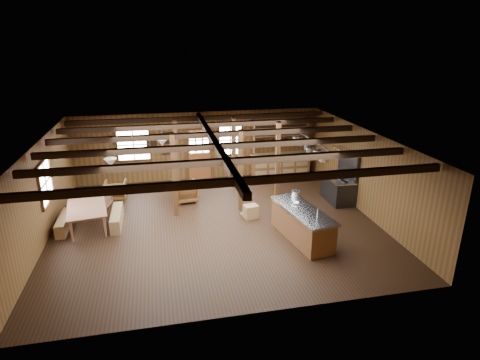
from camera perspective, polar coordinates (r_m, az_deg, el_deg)
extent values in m
cube|color=black|center=(12.86, -3.40, -6.31)|extent=(10.00, 9.00, 0.02)
cube|color=black|center=(11.90, -3.67, 5.99)|extent=(10.00, 9.00, 0.02)
cube|color=brown|center=(12.66, -26.57, -1.96)|extent=(0.02, 9.00, 2.80)
cube|color=brown|center=(13.89, 17.37, 1.07)|extent=(0.02, 9.00, 2.80)
cube|color=brown|center=(16.59, -5.84, 4.84)|extent=(10.00, 0.02, 2.80)
cube|color=brown|center=(8.28, 1.19, -10.94)|extent=(10.00, 0.02, 2.80)
cube|color=black|center=(8.63, -0.26, -0.23)|extent=(9.80, 0.12, 0.18)
cube|color=black|center=(10.03, -1.98, 2.63)|extent=(9.80, 0.12, 0.18)
cube|color=black|center=(11.45, -3.29, 4.78)|extent=(9.80, 0.12, 0.18)
cube|color=black|center=(12.90, -4.31, 6.45)|extent=(9.80, 0.12, 0.18)
cube|color=black|center=(14.35, -5.13, 7.78)|extent=(9.80, 0.12, 0.18)
cube|color=black|center=(15.62, -5.72, 8.73)|extent=(9.80, 0.12, 0.18)
cube|color=black|center=(11.93, -3.65, 5.38)|extent=(0.18, 8.82, 0.18)
cube|color=#3F2112|center=(13.15, -9.35, 0.70)|extent=(0.15, 0.15, 2.80)
cube|color=#3F2112|center=(15.26, -9.04, 3.38)|extent=(0.15, 0.15, 2.80)
cube|color=#3F2112|center=(13.41, 0.07, 1.33)|extent=(0.15, 0.15, 2.80)
cube|color=#3F2112|center=(15.51, -0.89, 3.89)|extent=(0.15, 0.15, 2.80)
cube|color=#3F2112|center=(14.72, 5.38, 2.93)|extent=(0.15, 0.15, 2.80)
cube|color=brown|center=(16.77, -5.72, 1.98)|extent=(0.90, 0.06, 1.10)
cube|color=#3F2112|center=(16.58, -7.43, 3.52)|extent=(0.06, 0.08, 2.10)
cube|color=#3F2112|center=(16.68, -4.14, 3.72)|extent=(0.06, 0.08, 2.10)
cube|color=#3F2112|center=(16.36, -5.91, 7.22)|extent=(1.02, 0.08, 0.06)
cube|color=white|center=(16.49, -5.84, 5.29)|extent=(0.84, 0.02, 0.90)
cube|color=white|center=(16.44, -14.92, 4.86)|extent=(1.20, 0.02, 1.20)
cube|color=#3F2112|center=(16.44, -14.92, 4.86)|extent=(1.32, 0.06, 1.32)
cube|color=white|center=(16.67, -1.38, 5.72)|extent=(0.90, 0.02, 1.20)
cube|color=#3F2112|center=(16.67, -1.38, 5.72)|extent=(1.02, 0.06, 1.32)
cube|color=white|center=(13.04, -25.99, -0.33)|extent=(0.02, 1.20, 1.20)
cube|color=#3F2112|center=(13.04, -25.99, -0.33)|extent=(0.14, 1.24, 1.32)
cube|color=silver|center=(16.37, -10.42, 5.86)|extent=(0.50, 0.03, 0.40)
cube|color=black|center=(16.36, -10.42, 5.85)|extent=(0.55, 0.02, 0.45)
cube|color=silver|center=(16.39, -12.50, 5.37)|extent=(0.35, 0.03, 0.45)
cube|color=black|center=(16.38, -12.50, 5.36)|extent=(0.40, 0.02, 0.50)
cube|color=silver|center=(16.49, -10.32, 4.17)|extent=(0.40, 0.03, 0.30)
cube|color=black|center=(16.48, -10.31, 4.16)|extent=(0.45, 0.02, 0.35)
cube|color=brown|center=(17.23, 5.69, 2.12)|extent=(2.50, 0.55, 0.90)
cube|color=#997445|center=(17.08, 5.77, 3.64)|extent=(2.55, 0.60, 0.06)
cube|color=brown|center=(17.02, 5.75, 5.22)|extent=(2.30, 0.35, 0.04)
cube|color=brown|center=(16.93, 5.79, 6.37)|extent=(2.30, 0.35, 0.04)
cube|color=brown|center=(16.86, 5.83, 7.53)|extent=(2.30, 0.35, 0.04)
cube|color=brown|center=(16.63, 1.98, 6.21)|extent=(0.04, 0.35, 1.40)
cube|color=brown|center=(17.31, 9.45, 6.49)|extent=(0.04, 0.35, 1.40)
cylinder|color=#2B2B2E|center=(11.93, -18.08, 3.91)|extent=(0.02, 0.02, 0.45)
cone|color=white|center=(12.01, -17.92, 2.42)|extent=(0.36, 0.36, 0.22)
cylinder|color=#2B2B2E|center=(13.79, -11.09, 6.56)|extent=(0.02, 0.02, 0.45)
cone|color=white|center=(13.87, -11.00, 5.25)|extent=(0.36, 0.36, 0.22)
cylinder|color=#2B2B2E|center=(13.04, 9.93, 5.77)|extent=(0.04, 3.00, 0.04)
cylinder|color=#2B2B2E|center=(11.84, 11.95, 3.71)|extent=(0.01, 0.01, 0.20)
cylinder|color=silver|center=(11.88, 11.89, 2.92)|extent=(0.28, 0.28, 0.14)
cylinder|color=#2B2B2E|center=(12.14, 11.71, 3.93)|extent=(0.01, 0.01, 0.28)
cylinder|color=#2B2B2E|center=(12.20, 11.64, 2.98)|extent=(0.20, 0.20, 0.14)
cylinder|color=#2B2B2E|center=(12.37, 10.98, 4.56)|extent=(0.01, 0.01, 0.16)
cylinder|color=silver|center=(12.41, 10.93, 3.89)|extent=(0.23, 0.23, 0.14)
cylinder|color=#2B2B2E|center=(12.70, 10.98, 4.71)|extent=(0.01, 0.01, 0.27)
cylinder|color=#2B2B2E|center=(12.75, 10.92, 3.83)|extent=(0.27, 0.27, 0.14)
cylinder|color=#2B2B2E|center=(12.92, 9.92, 5.08)|extent=(0.01, 0.01, 0.24)
cylinder|color=silver|center=(12.96, 9.87, 4.26)|extent=(0.23, 0.23, 0.14)
cylinder|color=#2B2B2E|center=(13.22, 9.76, 5.39)|extent=(0.01, 0.01, 0.26)
cylinder|color=#2B2B2E|center=(13.26, 9.71, 4.57)|extent=(0.26, 0.26, 0.14)
cylinder|color=#2B2B2E|center=(13.50, 9.56, 5.86)|extent=(0.01, 0.01, 0.19)
cylinder|color=silver|center=(13.54, 9.52, 5.19)|extent=(0.23, 0.23, 0.14)
cylinder|color=#2B2B2E|center=(13.77, 8.91, 5.96)|extent=(0.01, 0.01, 0.28)
cylinder|color=#2B2B2E|center=(13.82, 8.86, 5.12)|extent=(0.22, 0.22, 0.14)
cylinder|color=#2B2B2E|center=(14.00, 8.21, 6.43)|extent=(0.01, 0.01, 0.19)
cylinder|color=silver|center=(14.04, 8.18, 5.78)|extent=(0.24, 0.24, 0.14)
cylinder|color=#2B2B2E|center=(14.29, 7.94, 6.63)|extent=(0.01, 0.01, 0.22)
cylinder|color=#2B2B2E|center=(14.34, 7.91, 5.93)|extent=(0.19, 0.19, 0.14)
cube|color=brown|center=(11.92, 8.79, -6.37)|extent=(1.19, 2.50, 0.86)
cube|color=silver|center=(11.72, 8.91, -4.31)|extent=(1.29, 2.61, 0.08)
cylinder|color=#2B2B2E|center=(11.22, 9.97, -5.52)|extent=(0.44, 0.44, 0.06)
cylinder|color=silver|center=(11.23, 10.97, -4.72)|extent=(0.03, 0.03, 0.30)
cube|color=#997445|center=(13.18, 1.55, -4.51)|extent=(0.56, 0.45, 0.44)
cube|color=#2B2B2E|center=(14.88, 13.75, -1.34)|extent=(0.76, 1.42, 0.85)
cube|color=silver|center=(14.73, 13.89, 0.28)|extent=(0.78, 1.44, 0.04)
cube|color=#2B2B2E|center=(14.71, 15.17, 2.20)|extent=(0.12, 1.42, 0.95)
cube|color=silver|center=(14.53, 14.92, 3.96)|extent=(0.40, 1.52, 0.05)
imported|color=#966044|center=(13.39, -20.66, -4.84)|extent=(1.41, 2.15, 0.71)
cube|color=#997445|center=(13.59, -23.72, -5.57)|extent=(0.28, 1.50, 0.41)
cube|color=#997445|center=(13.32, -17.11, -5.15)|extent=(0.30, 1.61, 0.44)
imported|color=brown|center=(15.30, -17.29, -1.39)|extent=(0.79, 0.81, 0.70)
imported|color=brown|center=(14.57, -7.73, -1.64)|extent=(0.86, 0.88, 0.73)
imported|color=brown|center=(14.73, -19.41, -2.53)|extent=(0.86, 0.88, 0.66)
cylinder|color=silver|center=(12.59, 7.97, -1.93)|extent=(0.28, 0.28, 0.17)
imported|color=silver|center=(12.02, 7.87, -3.28)|extent=(0.28, 0.28, 0.06)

